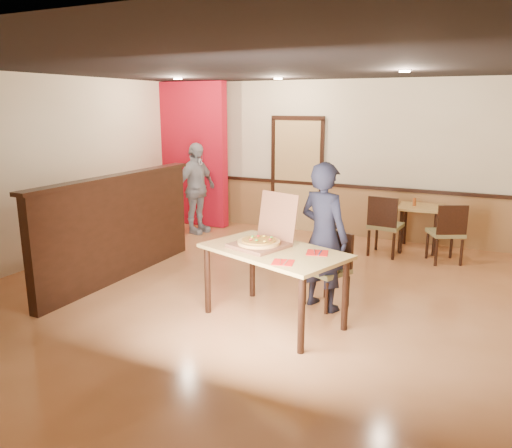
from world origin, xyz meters
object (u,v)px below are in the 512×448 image
(side_chair_right, at_px, (447,231))
(side_table, at_px, (420,216))
(passerby, at_px, (196,188))
(condiment, at_px, (414,202))
(diner_chair, at_px, (331,266))
(main_table, at_px, (274,259))
(diner, at_px, (324,237))
(side_chair_left, at_px, (384,223))
(pizza_box, at_px, (262,240))

(side_chair_right, distance_m, side_table, 0.78)
(side_chair_right, distance_m, passerby, 4.44)
(side_table, relative_size, condiment, 5.55)
(diner_chair, distance_m, passerby, 4.04)
(condiment, bearing_deg, main_table, -104.55)
(diner, bearing_deg, condiment, -81.61)
(side_table, xyz_separation_m, diner, (-0.68, -3.04, 0.31))
(side_chair_right, relative_size, side_table, 1.26)
(diner, bearing_deg, passerby, -17.24)
(side_table, bearing_deg, side_chair_left, -126.30)
(main_table, relative_size, passerby, 1.04)
(side_chair_right, distance_m, diner, 2.72)
(diner_chair, relative_size, side_chair_right, 0.96)
(passerby, bearing_deg, side_chair_right, -80.17)
(passerby, xyz_separation_m, pizza_box, (2.73, -2.94, 0.06))
(pizza_box, bearing_deg, main_table, -3.90)
(diner, relative_size, passerby, 1.03)
(side_chair_right, height_order, passerby, passerby)
(main_table, height_order, passerby, passerby)
(diner, bearing_deg, main_table, 77.92)
(diner_chair, xyz_separation_m, condiment, (0.52, 2.88, 0.32))
(side_chair_left, relative_size, pizza_box, 1.29)
(side_chair_left, distance_m, side_chair_right, 0.94)
(side_chair_right, xyz_separation_m, passerby, (-4.42, -0.03, 0.33))
(side_chair_right, relative_size, passerby, 0.55)
(diner_chair, bearing_deg, passerby, 171.54)
(side_table, bearing_deg, side_chair_right, -51.81)
(passerby, distance_m, pizza_box, 4.01)
(passerby, relative_size, condiment, 12.69)
(pizza_box, bearing_deg, condiment, 90.23)
(diner, xyz_separation_m, passerby, (-3.26, 2.41, -0.03))
(diner_chair, bearing_deg, condiment, 105.71)
(diner, xyz_separation_m, condiment, (0.57, 3.01, -0.07))
(condiment, bearing_deg, side_chair_left, -120.83)
(side_table, distance_m, condiment, 0.27)
(main_table, bearing_deg, passerby, 152.88)
(main_table, bearing_deg, diner, 77.71)
(main_table, xyz_separation_m, side_chair_left, (0.59, 3.02, -0.19))
(main_table, relative_size, diner_chair, 1.98)
(side_chair_left, xyz_separation_m, condiment, (0.35, 0.59, 0.27))
(main_table, bearing_deg, side_table, 92.98)
(side_chair_right, height_order, condiment, side_chair_right)
(diner_chair, xyz_separation_m, passerby, (-3.32, 2.27, 0.36))
(side_table, relative_size, pizza_box, 0.97)
(side_chair_left, relative_size, side_table, 1.32)
(diner_chair, relative_size, diner, 0.51)
(diner, height_order, passerby, diner)
(diner_chair, bearing_deg, side_chair_right, 90.25)
(condiment, bearing_deg, diner_chair, -100.21)
(passerby, height_order, pizza_box, passerby)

